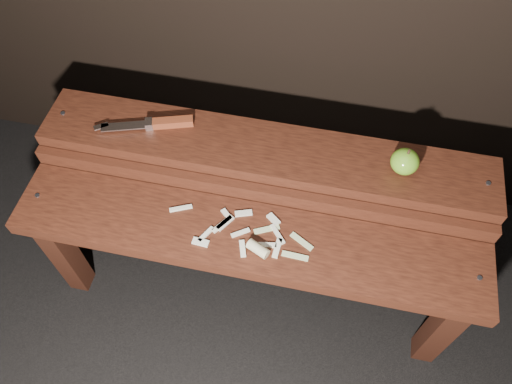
% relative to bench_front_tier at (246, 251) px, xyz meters
% --- Properties ---
extents(ground, '(60.00, 60.00, 0.00)m').
position_rel_bench_front_tier_xyz_m(ground, '(0.00, 0.06, -0.35)').
color(ground, black).
extents(bench_front_tier, '(1.20, 0.20, 0.42)m').
position_rel_bench_front_tier_xyz_m(bench_front_tier, '(0.00, 0.00, 0.00)').
color(bench_front_tier, black).
rests_on(bench_front_tier, ground).
extents(bench_rear_tier, '(1.20, 0.21, 0.50)m').
position_rel_bench_front_tier_xyz_m(bench_rear_tier, '(0.00, 0.23, 0.06)').
color(bench_rear_tier, black).
rests_on(bench_rear_tier, ground).
extents(apple, '(0.07, 0.07, 0.08)m').
position_rel_bench_front_tier_xyz_m(apple, '(0.35, 0.23, 0.18)').
color(apple, '#649C20').
rests_on(apple, bench_rear_tier).
extents(knife, '(0.26, 0.10, 0.02)m').
position_rel_bench_front_tier_xyz_m(knife, '(-0.29, 0.24, 0.16)').
color(knife, maroon).
rests_on(knife, bench_rear_tier).
extents(apple_scraps, '(0.38, 0.14, 0.03)m').
position_rel_bench_front_tier_xyz_m(apple_scraps, '(0.01, -0.00, 0.07)').
color(apple_scraps, beige).
rests_on(apple_scraps, bench_front_tier).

